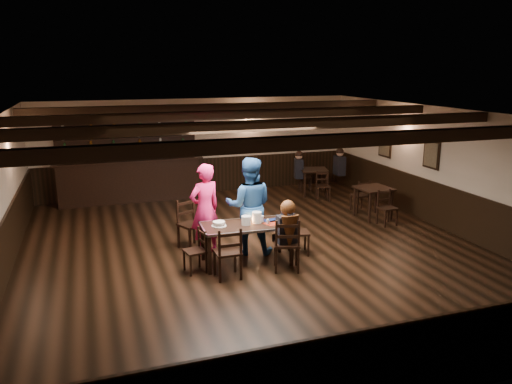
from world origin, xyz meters
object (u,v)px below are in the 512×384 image
object	(u,v)px
chair_near_left	(229,249)
cake	(219,224)
bar_counter	(130,174)
woman_pink	(205,209)
man_blue	(249,206)
dining_table	(246,228)
chair_near_right	(287,241)

from	to	relation	value
chair_near_left	cake	world-z (taller)	chair_near_left
cake	bar_counter	size ratio (longest dim) A/B	0.07
cake	woman_pink	bearing A→B (deg)	98.68
chair_near_left	bar_counter	bearing A→B (deg)	100.72
chair_near_left	man_blue	world-z (taller)	man_blue
dining_table	woman_pink	world-z (taller)	woman_pink
dining_table	woman_pink	bearing A→B (deg)	129.95
man_blue	cake	distance (m)	0.86
dining_table	chair_near_right	size ratio (longest dim) A/B	1.72
woman_pink	bar_counter	bearing A→B (deg)	-96.93
chair_near_right	woman_pink	distance (m)	1.81
chair_near_right	man_blue	bearing A→B (deg)	106.82
chair_near_left	dining_table	bearing A→B (deg)	50.34
chair_near_left	chair_near_right	bearing A→B (deg)	-0.01
chair_near_right	woman_pink	world-z (taller)	woman_pink
dining_table	cake	world-z (taller)	cake
chair_near_left	man_blue	xyz separation A→B (m)	(0.73, 1.12, 0.41)
chair_near_left	man_blue	size ratio (longest dim) A/B	0.49
bar_counter	cake	bearing A→B (deg)	-77.85
woman_pink	bar_counter	world-z (taller)	bar_counter
dining_table	cake	xyz separation A→B (m)	(-0.50, 0.05, 0.11)
bar_counter	dining_table	bearing A→B (deg)	-72.87
chair_near_left	chair_near_right	xyz separation A→B (m)	(1.07, -0.00, 0.03)
chair_near_left	woman_pink	distance (m)	1.39
woman_pink	bar_counter	size ratio (longest dim) A/B	0.46
dining_table	bar_counter	xyz separation A→B (m)	(-1.63, 5.30, 0.05)
chair_near_right	woman_pink	size ratio (longest dim) A/B	0.55
chair_near_right	bar_counter	xyz separation A→B (m)	(-2.19, 5.92, 0.15)
woman_pink	cake	distance (m)	0.69
chair_near_right	cake	world-z (taller)	chair_near_right
chair_near_right	cake	xyz separation A→B (m)	(-1.06, 0.67, 0.22)
chair_near_right	man_blue	distance (m)	1.23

